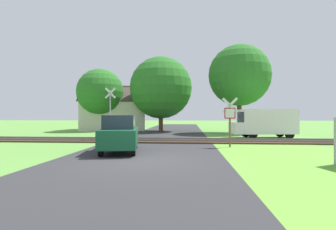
# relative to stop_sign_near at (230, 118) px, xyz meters

# --- Properties ---
(ground_plane) EXTENTS (160.00, 160.00, 0.00)m
(ground_plane) POSITION_rel_stop_sign_near_xyz_m (-4.26, -4.66, -1.64)
(ground_plane) COLOR #5B933D
(road_asphalt) EXTENTS (6.94, 80.00, 0.01)m
(road_asphalt) POSITION_rel_stop_sign_near_xyz_m (-4.26, -2.66, -1.64)
(road_asphalt) COLOR #2D2D30
(road_asphalt) RESTS_ON ground
(rail_track) EXTENTS (60.00, 2.60, 0.22)m
(rail_track) POSITION_rel_stop_sign_near_xyz_m (-4.26, 2.80, -1.58)
(rail_track) COLOR #422D1E
(rail_track) RESTS_ON ground
(stop_sign_near) EXTENTS (0.87, 0.20, 2.78)m
(stop_sign_near) POSITION_rel_stop_sign_near_xyz_m (0.00, 0.00, 0.00)
(stop_sign_near) COLOR brown
(stop_sign_near) RESTS_ON ground
(crossing_sign_far) EXTENTS (0.88, 0.13, 3.97)m
(crossing_sign_far) POSITION_rel_stop_sign_near_xyz_m (-8.41, 5.27, 0.63)
(crossing_sign_far) COLOR #9E9EA5
(crossing_sign_far) RESTS_ON ground
(house) EXTENTS (8.54, 7.37, 5.41)m
(house) POSITION_rel_stop_sign_near_xyz_m (-11.25, 16.54, 0.24)
(house) COLOR beige
(house) RESTS_ON ground
(tree_center) EXTENTS (6.82, 6.82, 8.23)m
(tree_center) POSITION_rel_stop_sign_near_xyz_m (-5.34, 13.90, 3.17)
(tree_center) COLOR #513823
(tree_center) RESTS_ON ground
(tree_left) EXTENTS (5.28, 5.28, 7.05)m
(tree_left) POSITION_rel_stop_sign_near_xyz_m (-12.29, 14.22, 2.76)
(tree_left) COLOR #513823
(tree_left) RESTS_ON ground
(tree_right) EXTENTS (6.15, 6.15, 8.86)m
(tree_right) POSITION_rel_stop_sign_near_xyz_m (2.79, 11.90, 4.13)
(tree_right) COLOR #513823
(tree_right) RESTS_ON ground
(mail_truck) EXTENTS (5.10, 2.47, 2.24)m
(mail_truck) POSITION_rel_stop_sign_near_xyz_m (3.68, 6.30, -0.40)
(mail_truck) COLOR white
(mail_truck) RESTS_ON ground
(parked_car) EXTENTS (2.28, 4.22, 1.78)m
(parked_car) POSITION_rel_stop_sign_near_xyz_m (-5.62, -2.28, -0.75)
(parked_car) COLOR #144C2D
(parked_car) RESTS_ON ground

